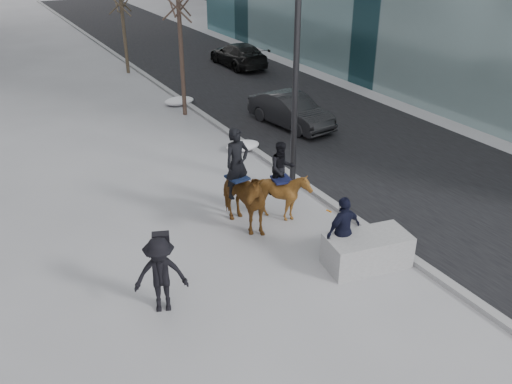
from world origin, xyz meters
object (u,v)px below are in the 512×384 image
mounted_right (283,189)px  planter (367,250)px  mounted_left (240,193)px  car_near (291,111)px

mounted_right → planter: bearing=-79.4°
mounted_left → mounted_right: (1.30, -0.11, -0.15)m
mounted_left → planter: bearing=-59.0°
planter → mounted_right: (-0.56, 2.98, 0.50)m
car_near → mounted_right: 7.75m
car_near → mounted_left: bearing=-140.4°
car_near → mounted_right: bearing=-132.6°
planter → car_near: car_near is taller
mounted_right → mounted_left: bearing=175.1°
car_near → mounted_left: (-5.59, -6.34, 0.39)m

